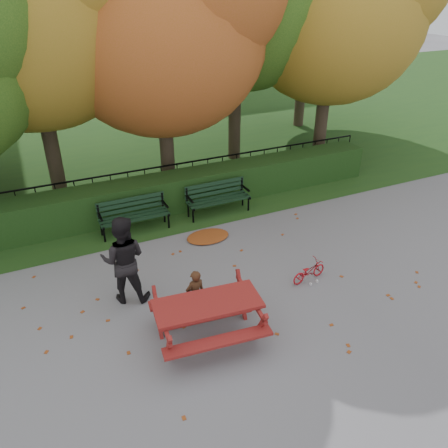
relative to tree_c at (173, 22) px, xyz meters
name	(u,v)px	position (x,y,z in m)	size (l,w,h in m)	color
ground	(242,296)	(-0.83, -5.96, -4.82)	(90.00, 90.00, 0.00)	slate
grass_strip	(105,123)	(-0.83, 8.04, -4.82)	(90.00, 90.00, 0.00)	#1B3B15
hedge	(171,192)	(-0.83, -1.46, -4.32)	(13.00, 0.90, 1.00)	black
iron_fence	(162,181)	(-0.83, -0.66, -4.29)	(14.00, 0.04, 1.02)	black
tree_c	(173,22)	(0.00, 0.00, 0.00)	(6.30, 6.00, 8.00)	#2E241B
tree_e	(347,7)	(5.69, -0.19, 0.26)	(6.09, 5.80, 8.16)	#2E241B
bench_left	(133,212)	(-2.13, -2.26, -4.30)	(1.80, 0.57, 0.88)	black
bench_right	(217,196)	(0.27, -2.26, -4.30)	(1.80, 0.57, 0.88)	black
picnic_table	(208,310)	(-1.95, -6.75, -4.19)	(2.07, 1.74, 0.93)	maroon
leaf_pile	(208,236)	(-0.54, -3.46, -4.79)	(1.12, 0.77, 0.08)	maroon
leaf_scatter	(236,288)	(-0.83, -5.66, -4.82)	(9.00, 5.70, 0.01)	maroon
child	(195,295)	(-1.94, -6.15, -4.28)	(0.40, 0.26, 1.09)	#3A2112
adult	(124,260)	(-3.00, -4.99, -3.88)	(0.92, 0.72, 1.89)	black
bicycle	(309,271)	(0.76, -6.06, -4.59)	(0.31, 0.89, 0.47)	#A70F18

